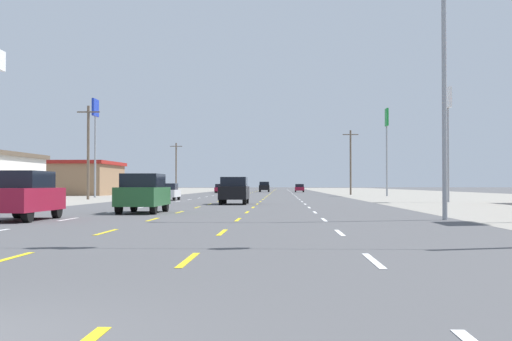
{
  "coord_description": "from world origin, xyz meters",
  "views": [
    {
      "loc": [
        3.52,
        -6.08,
        1.44
      ],
      "look_at": [
        0.74,
        69.19,
        2.97
      ],
      "focal_mm": 48.45,
      "sensor_mm": 36.0,
      "label": 1
    }
  ],
  "objects": [
    {
      "name": "hatchback_far_left_midfar",
      "position": [
        -6.79,
        56.42,
        0.78
      ],
      "size": [
        1.72,
        3.9,
        1.54
      ],
      "color": "white",
      "rests_on": "ground"
    },
    {
      "name": "lane_markings",
      "position": [
        0.0,
        104.5,
        0.01
      ],
      "size": [
        10.64,
        227.6,
        0.01
      ],
      "color": "white",
      "rests_on": "ground"
    },
    {
      "name": "lot_apron_right",
      "position": [
        24.75,
        66.0,
        0.0
      ],
      "size": [
        28.0,
        440.0,
        0.01
      ],
      "primitive_type": "cube",
      "color": "gray",
      "rests_on": "ground"
    },
    {
      "name": "utility_pole_left_row_1",
      "position": [
        -15.04,
        59.48,
        4.7
      ],
      "size": [
        2.2,
        0.26,
        9.02
      ],
      "color": "brown",
      "rests_on": "ground"
    },
    {
      "name": "signal_span_wire",
      "position": [
        0.17,
        11.06,
        5.57
      ],
      "size": [
        25.87,
        0.53,
        9.02
      ],
      "color": "brown",
      "rests_on": "ground"
    },
    {
      "name": "hatchback_far_right_farther",
      "position": [
        6.93,
        124.84,
        0.78
      ],
      "size": [
        1.72,
        3.9,
        1.54
      ],
      "color": "maroon",
      "rests_on": "ground"
    },
    {
      "name": "streetlight_right_row_0",
      "position": [
        9.63,
        22.17,
        6.11
      ],
      "size": [
        4.99,
        0.26,
        10.45
      ],
      "color": "gray",
      "rests_on": "ground"
    },
    {
      "name": "pole_sign_right_row_2",
      "position": [
        16.58,
        79.82,
        7.99
      ],
      "size": [
        0.24,
        1.64,
        10.87
      ],
      "color": "gray",
      "rests_on": "ground"
    },
    {
      "name": "pole_sign_right_row_1",
      "position": [
        17.01,
        50.27,
        6.97
      ],
      "size": [
        0.24,
        2.01,
        9.27
      ],
      "color": "gray",
      "rests_on": "ground"
    },
    {
      "name": "utility_pole_left_row_3",
      "position": [
        -15.46,
        117.56,
        4.66
      ],
      "size": [
        2.2,
        0.26,
        8.94
      ],
      "color": "brown",
      "rests_on": "ground"
    },
    {
      "name": "utility_pole_right_row_2",
      "position": [
        13.26,
        91.42,
        4.74
      ],
      "size": [
        2.2,
        0.26,
        9.08
      ],
      "color": "brown",
      "rests_on": "ground"
    },
    {
      "name": "pole_sign_left_row_2",
      "position": [
        -17.01,
        69.18,
        8.28
      ],
      "size": [
        0.24,
        2.19,
        10.87
      ],
      "color": "gray",
      "rests_on": "ground"
    },
    {
      "name": "ground_plane",
      "position": [
        0.0,
        66.0,
        0.0
      ],
      "size": [
        572.0,
        572.0,
        0.0
      ],
      "primitive_type": "plane",
      "color": "#4C4C4F"
    },
    {
      "name": "suv_center_turn_farthest",
      "position": [
        0.22,
        127.31,
        1.03
      ],
      "size": [
        1.98,
        4.9,
        1.98
      ],
      "color": "black",
      "rests_on": "ground"
    },
    {
      "name": "suv_far_left_nearest",
      "position": [
        -6.87,
        21.24,
        1.03
      ],
      "size": [
        1.98,
        4.9,
        1.98
      ],
      "color": "maroon",
      "rests_on": "ground"
    },
    {
      "name": "storefront_left_row_2",
      "position": [
        -24.37,
        87.35,
        2.31
      ],
      "size": [
        10.37,
        14.52,
        4.57
      ],
      "color": "#8C6B4C",
      "rests_on": "ground"
    },
    {
      "name": "suv_inner_left_near",
      "position": [
        -3.46,
        28.54,
        1.03
      ],
      "size": [
        1.98,
        4.9,
        1.98
      ],
      "color": "#235B2D",
      "rests_on": "ground"
    },
    {
      "name": "suv_center_turn_mid",
      "position": [
        0.08,
        44.19,
        1.03
      ],
      "size": [
        1.98,
        4.9,
        1.98
      ],
      "color": "black",
      "rests_on": "ground"
    },
    {
      "name": "hatchback_far_left_far",
      "position": [
        -6.77,
        109.91,
        0.78
      ],
      "size": [
        1.72,
        3.9,
        1.54
      ],
      "color": "maroon",
      "rests_on": "ground"
    },
    {
      "name": "lot_apron_left",
      "position": [
        -24.75,
        66.0,
        0.0
      ],
      "size": [
        28.0,
        440.0,
        0.01
      ],
      "primitive_type": "cube",
      "color": "gray",
      "rests_on": "ground"
    }
  ]
}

